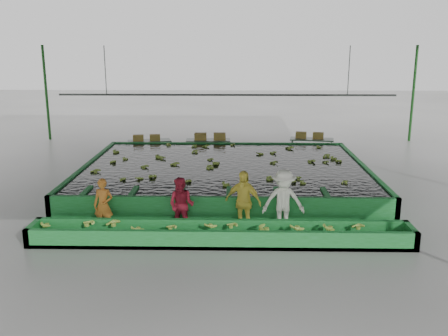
{
  "coord_description": "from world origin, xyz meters",
  "views": [
    {
      "loc": [
        0.36,
        -15.79,
        5.09
      ],
      "look_at": [
        0.0,
        0.5,
        1.0
      ],
      "focal_mm": 40.0,
      "sensor_mm": 36.0,
      "label": 1
    }
  ],
  "objects_px": {
    "flotation_tank": "(225,176)",
    "box_stack_mid": "(210,140)",
    "worker_d": "(283,201)",
    "worker_c": "(243,202)",
    "packing_table_left": "(150,150)",
    "worker_a": "(103,205)",
    "box_stack_right": "(309,138)",
    "packing_table_mid": "(208,149)",
    "worker_b": "(182,205)",
    "sorting_trough": "(221,234)",
    "packing_table_right": "(311,148)",
    "box_stack_left": "(147,141)"
  },
  "relations": [
    {
      "from": "worker_c",
      "to": "packing_table_right",
      "type": "bearing_deg",
      "value": 93.18
    },
    {
      "from": "flotation_tank",
      "to": "packing_table_mid",
      "type": "relative_size",
      "value": 5.1
    },
    {
      "from": "worker_d",
      "to": "sorting_trough",
      "type": "bearing_deg",
      "value": -155.73
    },
    {
      "from": "flotation_tank",
      "to": "box_stack_left",
      "type": "xyz_separation_m",
      "value": [
        -3.58,
        4.55,
        0.4
      ]
    },
    {
      "from": "worker_a",
      "to": "worker_d",
      "type": "bearing_deg",
      "value": 5.68
    },
    {
      "from": "box_stack_right",
      "to": "box_stack_mid",
      "type": "bearing_deg",
      "value": -173.3
    },
    {
      "from": "sorting_trough",
      "to": "packing_table_left",
      "type": "relative_size",
      "value": 5.33
    },
    {
      "from": "packing_table_left",
      "to": "packing_table_right",
      "type": "bearing_deg",
      "value": 3.24
    },
    {
      "from": "sorting_trough",
      "to": "packing_table_mid",
      "type": "relative_size",
      "value": 5.1
    },
    {
      "from": "packing_table_mid",
      "to": "flotation_tank",
      "type": "bearing_deg",
      "value": -79.77
    },
    {
      "from": "packing_table_right",
      "to": "worker_d",
      "type": "bearing_deg",
      "value": -103.03
    },
    {
      "from": "box_stack_mid",
      "to": "box_stack_right",
      "type": "relative_size",
      "value": 1.11
    },
    {
      "from": "worker_b",
      "to": "packing_table_left",
      "type": "relative_size",
      "value": 0.82
    },
    {
      "from": "packing_table_right",
      "to": "box_stack_right",
      "type": "bearing_deg",
      "value": 133.89
    },
    {
      "from": "packing_table_mid",
      "to": "box_stack_right",
      "type": "relative_size",
      "value": 1.57
    },
    {
      "from": "sorting_trough",
      "to": "packing_table_right",
      "type": "distance_m",
      "value": 10.85
    },
    {
      "from": "box_stack_right",
      "to": "flotation_tank",
      "type": "bearing_deg",
      "value": -126.2
    },
    {
      "from": "worker_c",
      "to": "packing_table_left",
      "type": "distance_m",
      "value": 9.82
    },
    {
      "from": "sorting_trough",
      "to": "packing_table_left",
      "type": "xyz_separation_m",
      "value": [
        -3.47,
        9.72,
        0.18
      ]
    },
    {
      "from": "worker_a",
      "to": "packing_table_left",
      "type": "xyz_separation_m",
      "value": [
        -0.22,
        8.92,
        -0.32
      ]
    },
    {
      "from": "worker_a",
      "to": "packing_table_left",
      "type": "bearing_deg",
      "value": 97.09
    },
    {
      "from": "packing_table_mid",
      "to": "sorting_trough",
      "type": "bearing_deg",
      "value": -85.09
    },
    {
      "from": "box_stack_mid",
      "to": "box_stack_right",
      "type": "height_order",
      "value": "box_stack_mid"
    },
    {
      "from": "flotation_tank",
      "to": "box_stack_mid",
      "type": "relative_size",
      "value": 7.2
    },
    {
      "from": "worker_d",
      "to": "box_stack_right",
      "type": "height_order",
      "value": "worker_d"
    },
    {
      "from": "worker_b",
      "to": "worker_c",
      "type": "height_order",
      "value": "worker_c"
    },
    {
      "from": "flotation_tank",
      "to": "box_stack_mid",
      "type": "xyz_separation_m",
      "value": [
        -0.75,
        4.61,
        0.44
      ]
    },
    {
      "from": "sorting_trough",
      "to": "worker_d",
      "type": "distance_m",
      "value": 1.98
    },
    {
      "from": "worker_a",
      "to": "packing_table_mid",
      "type": "xyz_separation_m",
      "value": [
        2.41,
        8.94,
        -0.3
      ]
    },
    {
      "from": "worker_d",
      "to": "packing_table_mid",
      "type": "bearing_deg",
      "value": 104.8
    },
    {
      "from": "sorting_trough",
      "to": "packing_table_left",
      "type": "bearing_deg",
      "value": 109.65
    },
    {
      "from": "worker_b",
      "to": "worker_c",
      "type": "xyz_separation_m",
      "value": [
        1.69,
        0.0,
        0.11
      ]
    },
    {
      "from": "packing_table_left",
      "to": "box_stack_right",
      "type": "height_order",
      "value": "box_stack_right"
    },
    {
      "from": "worker_c",
      "to": "packing_table_left",
      "type": "xyz_separation_m",
      "value": [
        -4.06,
        8.92,
        -0.45
      ]
    },
    {
      "from": "worker_b",
      "to": "worker_d",
      "type": "bearing_deg",
      "value": 15.43
    },
    {
      "from": "packing_table_left",
      "to": "packing_table_mid",
      "type": "relative_size",
      "value": 0.96
    },
    {
      "from": "packing_table_mid",
      "to": "box_stack_mid",
      "type": "height_order",
      "value": "box_stack_mid"
    },
    {
      "from": "flotation_tank",
      "to": "worker_a",
      "type": "height_order",
      "value": "worker_a"
    },
    {
      "from": "flotation_tank",
      "to": "packing_table_right",
      "type": "relative_size",
      "value": 5.16
    },
    {
      "from": "sorting_trough",
      "to": "box_stack_right",
      "type": "bearing_deg",
      "value": 69.83
    },
    {
      "from": "sorting_trough",
      "to": "worker_c",
      "type": "xyz_separation_m",
      "value": [
        0.59,
        0.8,
        0.63
      ]
    },
    {
      "from": "flotation_tank",
      "to": "box_stack_right",
      "type": "distance_m",
      "value": 6.38
    },
    {
      "from": "sorting_trough",
      "to": "box_stack_right",
      "type": "height_order",
      "value": "box_stack_right"
    },
    {
      "from": "packing_table_mid",
      "to": "box_stack_right",
      "type": "xyz_separation_m",
      "value": [
        4.6,
        0.5,
        0.44
      ]
    },
    {
      "from": "worker_d",
      "to": "box_stack_mid",
      "type": "height_order",
      "value": "worker_d"
    },
    {
      "from": "worker_d",
      "to": "box_stack_mid",
      "type": "relative_size",
      "value": 1.29
    },
    {
      "from": "box_stack_left",
      "to": "box_stack_right",
      "type": "distance_m",
      "value": 7.37
    },
    {
      "from": "packing_table_left",
      "to": "box_stack_left",
      "type": "xyz_separation_m",
      "value": [
        -0.11,
        -0.08,
        0.43
      ]
    },
    {
      "from": "packing_table_mid",
      "to": "box_stack_left",
      "type": "bearing_deg",
      "value": -178.01
    },
    {
      "from": "box_stack_right",
      "to": "worker_a",
      "type": "bearing_deg",
      "value": -126.61
    }
  ]
}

